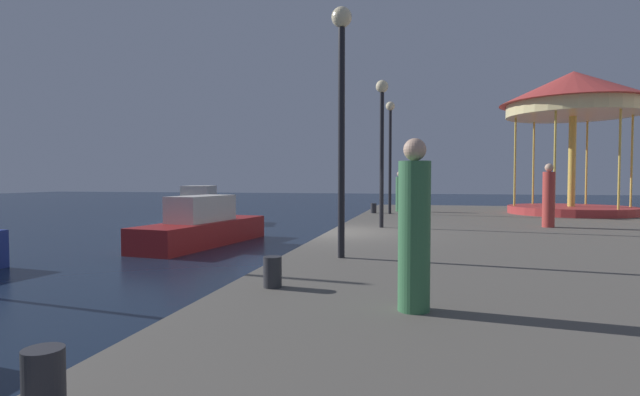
# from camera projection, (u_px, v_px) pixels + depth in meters

# --- Properties ---
(ground_plane) EXTENTS (120.00, 120.00, 0.00)m
(ground_plane) POSITION_uv_depth(u_px,v_px,m) (328.00, 261.00, 13.05)
(ground_plane) COLOR #162338
(quay_dock) EXTENTS (14.30, 27.87, 0.80)m
(quay_dock) POSITION_uv_depth(u_px,v_px,m) (625.00, 255.00, 11.49)
(quay_dock) COLOR #5B564F
(quay_dock) RESTS_ON ground
(motorboat_red) EXTENTS (2.38, 5.95, 1.65)m
(motorboat_red) POSITION_uv_depth(u_px,v_px,m) (203.00, 227.00, 16.28)
(motorboat_red) COLOR maroon
(motorboat_red) RESTS_ON ground
(motorboat_white) EXTENTS (3.09, 5.51, 1.86)m
(motorboat_white) POSITION_uv_depth(u_px,v_px,m) (202.00, 208.00, 25.26)
(motorboat_white) COLOR white
(motorboat_white) RESTS_ON ground
(carousel) EXTENTS (5.59, 5.59, 5.67)m
(carousel) POSITION_uv_depth(u_px,v_px,m) (573.00, 107.00, 19.40)
(carousel) COLOR #B23333
(carousel) RESTS_ON quay_dock
(lamp_post_near_edge) EXTENTS (0.36, 0.36, 4.41)m
(lamp_post_near_edge) POSITION_uv_depth(u_px,v_px,m) (342.00, 88.00, 8.58)
(lamp_post_near_edge) COLOR black
(lamp_post_near_edge) RESTS_ON quay_dock
(lamp_post_mid_promenade) EXTENTS (0.36, 0.36, 4.22)m
(lamp_post_mid_promenade) POSITION_uv_depth(u_px,v_px,m) (382.00, 127.00, 13.98)
(lamp_post_mid_promenade) COLOR black
(lamp_post_mid_promenade) RESTS_ON quay_dock
(lamp_post_far_end) EXTENTS (0.36, 0.36, 4.47)m
(lamp_post_far_end) POSITION_uv_depth(u_px,v_px,m) (390.00, 138.00, 19.46)
(lamp_post_far_end) COLOR black
(lamp_post_far_end) RESTS_ON quay_dock
(bollard_south) EXTENTS (0.24, 0.24, 0.40)m
(bollard_south) POSITION_uv_depth(u_px,v_px,m) (273.00, 272.00, 6.32)
(bollard_south) COLOR #2D2D33
(bollard_south) RESTS_ON quay_dock
(bollard_north) EXTENTS (0.24, 0.24, 0.40)m
(bollard_north) POSITION_uv_depth(u_px,v_px,m) (374.00, 208.00, 20.01)
(bollard_north) COLOR #2D2D33
(bollard_north) RESTS_ON quay_dock
(bollard_center) EXTENTS (0.24, 0.24, 0.40)m
(bollard_center) POSITION_uv_depth(u_px,v_px,m) (44.00, 382.00, 2.90)
(bollard_center) COLOR #2D2D33
(bollard_center) RESTS_ON quay_dock
(person_mid_promenade) EXTENTS (0.34, 0.34, 1.73)m
(person_mid_promenade) POSITION_uv_depth(u_px,v_px,m) (400.00, 193.00, 21.01)
(person_mid_promenade) COLOR #387247
(person_mid_promenade) RESTS_ON quay_dock
(person_by_the_water) EXTENTS (0.34, 0.34, 1.83)m
(person_by_the_water) POSITION_uv_depth(u_px,v_px,m) (414.00, 230.00, 5.17)
(person_by_the_water) COLOR #387247
(person_by_the_water) RESTS_ON quay_dock
(person_near_carousel) EXTENTS (0.34, 0.34, 1.85)m
(person_near_carousel) POSITION_uv_depth(u_px,v_px,m) (549.00, 197.00, 14.14)
(person_near_carousel) COLOR #B23833
(person_near_carousel) RESTS_ON quay_dock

